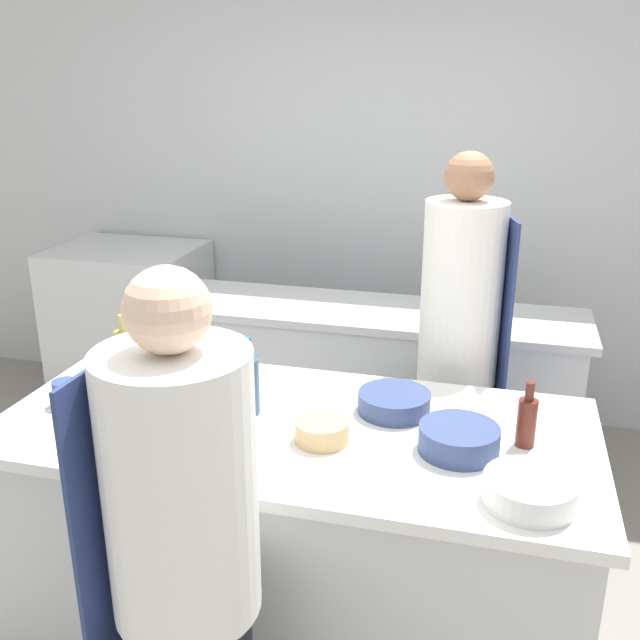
% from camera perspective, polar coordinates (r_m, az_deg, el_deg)
% --- Properties ---
extents(ground_plane, '(16.00, 16.00, 0.00)m').
position_cam_1_polar(ground_plane, '(2.95, -1.91, -23.94)').
color(ground_plane, gray).
extents(wall_back, '(8.00, 0.06, 2.80)m').
position_cam_1_polar(wall_back, '(4.28, 6.24, 10.82)').
color(wall_back, silver).
rests_on(wall_back, ground_plane).
extents(prep_counter, '(2.00, 0.92, 0.90)m').
position_cam_1_polar(prep_counter, '(2.66, -2.02, -16.84)').
color(prep_counter, silver).
rests_on(prep_counter, ground_plane).
extents(pass_counter, '(2.16, 0.56, 0.90)m').
position_cam_1_polar(pass_counter, '(3.73, 3.71, -5.64)').
color(pass_counter, silver).
rests_on(pass_counter, ground_plane).
extents(oven_range, '(0.86, 0.70, 1.00)m').
position_cam_1_polar(oven_range, '(4.65, -14.83, -0.46)').
color(oven_range, silver).
rests_on(oven_range, ground_plane).
extents(chef_at_prep_near, '(0.38, 0.37, 1.63)m').
position_cam_1_polar(chef_at_prep_near, '(1.93, -10.64, -19.96)').
color(chef_at_prep_near, black).
rests_on(chef_at_prep_near, ground_plane).
extents(chef_at_stove, '(0.37, 0.35, 1.74)m').
position_cam_1_polar(chef_at_stove, '(3.02, 10.94, -3.30)').
color(chef_at_stove, black).
rests_on(chef_at_stove, ground_plane).
extents(bottle_olive_oil, '(0.09, 0.09, 0.28)m').
position_cam_1_polar(bottle_olive_oil, '(2.46, -5.86, -5.07)').
color(bottle_olive_oil, '#2D5175').
rests_on(bottle_olive_oil, prep_counter).
extents(bottle_vinegar, '(0.06, 0.06, 0.22)m').
position_cam_1_polar(bottle_vinegar, '(2.35, 16.21, -7.73)').
color(bottle_vinegar, '#5B2319').
rests_on(bottle_vinegar, prep_counter).
extents(bottle_wine, '(0.08, 0.08, 0.24)m').
position_cam_1_polar(bottle_wine, '(2.88, -15.29, -2.32)').
color(bottle_wine, '#B2A84C').
rests_on(bottle_wine, prep_counter).
extents(bottle_cooking_oil, '(0.09, 0.09, 0.23)m').
position_cam_1_polar(bottle_cooking_oil, '(2.38, -15.65, -7.06)').
color(bottle_cooking_oil, '#19471E').
rests_on(bottle_cooking_oil, prep_counter).
extents(bowl_mixing_large, '(0.25, 0.25, 0.08)m').
position_cam_1_polar(bowl_mixing_large, '(2.28, 11.05, -9.34)').
color(bowl_mixing_large, navy).
rests_on(bowl_mixing_large, prep_counter).
extents(bowl_prep_small, '(0.25, 0.25, 0.07)m').
position_cam_1_polar(bowl_prep_small, '(2.50, 5.95, -6.56)').
color(bowl_prep_small, navy).
rests_on(bowl_prep_small, prep_counter).
extents(bowl_ceramic_blue, '(0.25, 0.25, 0.08)m').
position_cam_1_polar(bowl_ceramic_blue, '(2.08, 16.41, -12.99)').
color(bowl_ceramic_blue, white).
rests_on(bowl_ceramic_blue, prep_counter).
extents(bowl_wooden_salad, '(0.17, 0.17, 0.07)m').
position_cam_1_polar(bowl_wooden_salad, '(2.30, 0.16, -8.86)').
color(bowl_wooden_salad, tan).
rests_on(bowl_wooden_salad, prep_counter).
extents(cup, '(0.09, 0.09, 0.09)m').
position_cam_1_polar(cup, '(2.69, -19.71, -5.51)').
color(cup, '#33477F').
rests_on(cup, prep_counter).
extents(cutting_board, '(0.30, 0.20, 0.01)m').
position_cam_1_polar(cutting_board, '(2.43, -10.21, -8.42)').
color(cutting_board, tan).
rests_on(cutting_board, prep_counter).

